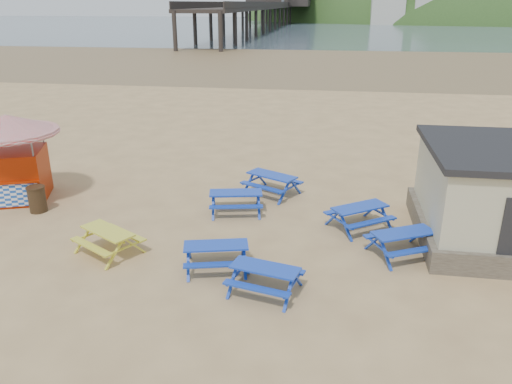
% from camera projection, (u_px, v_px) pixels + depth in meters
% --- Properties ---
extents(ground, '(400.00, 400.00, 0.00)m').
position_uv_depth(ground, '(212.00, 233.00, 16.85)').
color(ground, tan).
rests_on(ground, ground).
extents(wet_sand, '(400.00, 400.00, 0.00)m').
position_uv_depth(wet_sand, '(308.00, 60.00, 67.63)').
color(wet_sand, brown).
rests_on(wet_sand, ground).
extents(sea, '(400.00, 400.00, 0.00)m').
position_uv_depth(sea, '(327.00, 25.00, 173.82)').
color(sea, '#445662').
rests_on(sea, ground).
extents(picnic_table_blue_a, '(2.19, 1.90, 0.80)m').
position_uv_depth(picnic_table_blue_a, '(236.00, 202.00, 18.40)').
color(picnic_table_blue_a, '#1947A5').
rests_on(picnic_table_blue_a, ground).
extents(picnic_table_blue_b, '(2.55, 2.39, 0.85)m').
position_uv_depth(picnic_table_blue_b, '(272.00, 184.00, 20.12)').
color(picnic_table_blue_b, '#1947A5').
rests_on(picnic_table_blue_b, ground).
extents(picnic_table_blue_c, '(2.49, 2.40, 0.81)m').
position_uv_depth(picnic_table_blue_c, '(359.00, 217.00, 17.08)').
color(picnic_table_blue_c, '#1947A5').
rests_on(picnic_table_blue_c, ground).
extents(picnic_table_blue_d, '(2.11, 1.85, 0.76)m').
position_uv_depth(picnic_table_blue_d, '(265.00, 280.00, 13.29)').
color(picnic_table_blue_d, '#1947A5').
rests_on(picnic_table_blue_d, ground).
extents(picnic_table_blue_e, '(2.15, 1.89, 0.78)m').
position_uv_depth(picnic_table_blue_e, '(216.00, 256.00, 14.48)').
color(picnic_table_blue_e, '#1947A5').
rests_on(picnic_table_blue_e, ground).
extents(picnic_table_blue_f, '(2.39, 2.23, 0.80)m').
position_uv_depth(picnic_table_blue_f, '(403.00, 244.00, 15.22)').
color(picnic_table_blue_f, '#1947A5').
rests_on(picnic_table_blue_f, ground).
extents(picnic_table_yellow, '(2.36, 2.23, 0.78)m').
position_uv_depth(picnic_table_yellow, '(109.00, 242.00, 15.38)').
color(picnic_table_yellow, gold).
rests_on(picnic_table_yellow, ground).
extents(ice_cream_kiosk, '(4.85, 4.85, 3.38)m').
position_uv_depth(ice_cream_kiosk, '(11.00, 147.00, 19.07)').
color(ice_cream_kiosk, '#9C1F02').
rests_on(ice_cream_kiosk, ground).
extents(litter_bin, '(0.67, 0.67, 0.98)m').
position_uv_depth(litter_bin, '(37.00, 199.00, 18.43)').
color(litter_bin, '#3C2715').
rests_on(litter_bin, ground).
extents(pier, '(24.00, 220.00, 39.29)m').
position_uv_depth(pier, '(279.00, 8.00, 182.08)').
color(pier, black).
rests_on(pier, ground).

